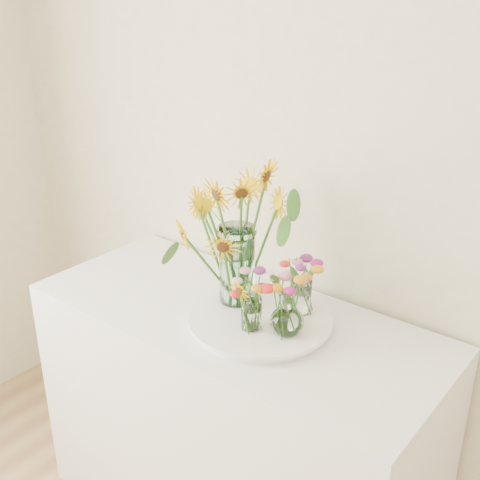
{
  "coord_description": "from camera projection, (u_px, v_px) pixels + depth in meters",
  "views": [
    {
      "loc": [
        0.54,
        0.61,
        1.9
      ],
      "look_at": [
        -0.53,
        1.94,
        1.16
      ],
      "focal_mm": 45.0,
      "sensor_mm": 36.0,
      "label": 1
    }
  ],
  "objects": [
    {
      "name": "small_vase_a",
      "position": [
        251.0,
        314.0,
        1.81
      ],
      "size": [
        0.07,
        0.07,
        0.11
      ],
      "primitive_type": "cylinder",
      "rotation": [
        0.0,
        0.0,
        -0.04
      ],
      "color": "white",
      "rests_on": "tray"
    },
    {
      "name": "counter",
      "position": [
        234.0,
        423.0,
        2.14
      ],
      "size": [
        1.4,
        0.6,
        0.9
      ],
      "primitive_type": "cube",
      "color": "white",
      "rests_on": "ground_plane"
    },
    {
      "name": "wildflower_posy_b",
      "position": [
        288.0,
        299.0,
        1.76
      ],
      "size": [
        0.19,
        0.19,
        0.24
      ],
      "primitive_type": null,
      "color": "orange",
      "rests_on": "tray"
    },
    {
      "name": "small_vase_c",
      "position": [
        301.0,
        296.0,
        1.9
      ],
      "size": [
        0.09,
        0.09,
        0.12
      ],
      "primitive_type": "cylinder",
      "rotation": [
        0.0,
        0.0,
        -0.34
      ],
      "color": "white",
      "rests_on": "tray"
    },
    {
      "name": "wildflower_posy_a",
      "position": [
        251.0,
        301.0,
        1.79
      ],
      "size": [
        0.18,
        0.18,
        0.2
      ],
      "primitive_type": null,
      "color": "orange",
      "rests_on": "tray"
    },
    {
      "name": "tray",
      "position": [
        260.0,
        321.0,
        1.9
      ],
      "size": [
        0.43,
        0.43,
        0.02
      ],
      "primitive_type": "cylinder",
      "color": "white",
      "rests_on": "counter"
    },
    {
      "name": "wildflower_posy_c",
      "position": [
        301.0,
        284.0,
        1.88
      ],
      "size": [
        0.21,
        0.21,
        0.21
      ],
      "primitive_type": null,
      "color": "orange",
      "rests_on": "tray"
    },
    {
      "name": "sunflower_bouquet",
      "position": [
        237.0,
        231.0,
        1.89
      ],
      "size": [
        0.84,
        0.84,
        0.51
      ],
      "primitive_type": null,
      "rotation": [
        0.0,
        0.0,
        -0.33
      ],
      "color": "#F1BB05",
      "rests_on": "tray"
    },
    {
      "name": "mason_jar",
      "position": [
        237.0,
        265.0,
        1.94
      ],
      "size": [
        0.15,
        0.15,
        0.27
      ],
      "primitive_type": "cylinder",
      "rotation": [
        0.0,
        0.0,
        -0.33
      ],
      "color": "#BAF5E8",
      "rests_on": "tray"
    },
    {
      "name": "small_vase_b",
      "position": [
        287.0,
        313.0,
        1.78
      ],
      "size": [
        0.11,
        0.11,
        0.15
      ],
      "primitive_type": null,
      "rotation": [
        0.0,
        0.0,
        -0.07
      ],
      "color": "white",
      "rests_on": "tray"
    }
  ]
}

